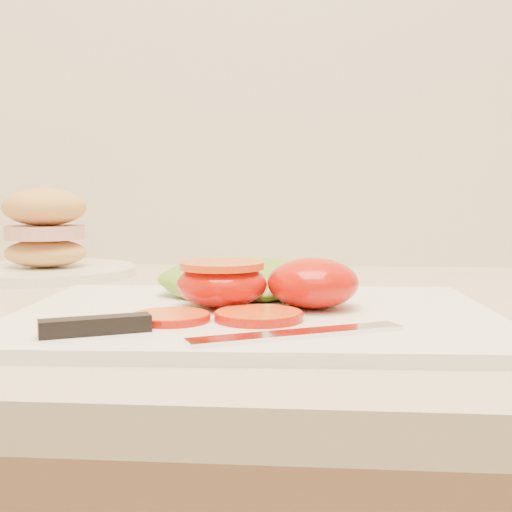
{
  "coord_description": "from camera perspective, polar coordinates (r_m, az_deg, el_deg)",
  "views": [
    {
      "loc": [
        -0.41,
        1.04,
        1.04
      ],
      "look_at": [
        -0.45,
        1.58,
        0.99
      ],
      "focal_mm": 45.0,
      "sensor_mm": 36.0,
      "label": 1
    }
  ],
  "objects": [
    {
      "name": "cutting_board",
      "position": [
        0.54,
        -0.09,
        -5.37
      ],
      "size": [
        0.41,
        0.3,
        0.01
      ],
      "primitive_type": "cube",
      "rotation": [
        0.0,
        0.0,
        0.04
      ],
      "color": "white",
      "rests_on": "counter"
    },
    {
      "name": "tomato_half_dome",
      "position": [
        0.55,
        5.08,
        -2.39
      ],
      "size": [
        0.08,
        0.08,
        0.04
      ],
      "primitive_type": "ellipsoid",
      "color": "red",
      "rests_on": "cutting_board"
    },
    {
      "name": "tomato_half_cut",
      "position": [
        0.55,
        -3.06,
        -2.34
      ],
      "size": [
        0.08,
        0.08,
        0.04
      ],
      "color": "red",
      "rests_on": "cutting_board"
    },
    {
      "name": "tomato_slice_0",
      "position": [
        0.5,
        0.25,
        -5.32
      ],
      "size": [
        0.07,
        0.07,
        0.01
      ],
      "primitive_type": "cylinder",
      "color": "orange",
      "rests_on": "cutting_board"
    },
    {
      "name": "tomato_slice_1",
      "position": [
        0.5,
        -7.58,
        -5.41
      ],
      "size": [
        0.06,
        0.06,
        0.01
      ],
      "primitive_type": "cylinder",
      "color": "orange",
      "rests_on": "cutting_board"
    },
    {
      "name": "lettuce_leaf_0",
      "position": [
        0.62,
        -1.29,
        -2.1
      ],
      "size": [
        0.17,
        0.12,
        0.03
      ],
      "primitive_type": "ellipsoid",
      "rotation": [
        0.0,
        0.0,
        0.1
      ],
      "color": "#7FA72C",
      "rests_on": "cutting_board"
    },
    {
      "name": "lettuce_leaf_1",
      "position": [
        0.63,
        3.31,
        -2.45
      ],
      "size": [
        0.12,
        0.11,
        0.02
      ],
      "primitive_type": "ellipsoid",
      "rotation": [
        0.0,
        0.0,
        0.54
      ],
      "color": "#7FA72C",
      "rests_on": "cutting_board"
    },
    {
      "name": "knife",
      "position": [
        0.45,
        -7.27,
        -6.43
      ],
      "size": [
        0.25,
        0.09,
        0.01
      ],
      "rotation": [
        0.0,
        0.0,
        0.45
      ],
      "color": "silver",
      "rests_on": "cutting_board"
    },
    {
      "name": "sandwich_plate",
      "position": [
        0.89,
        -18.21,
        0.95
      ],
      "size": [
        0.23,
        0.23,
        0.12
      ],
      "rotation": [
        0.0,
        0.0,
        0.32
      ],
      "color": "white",
      "rests_on": "counter"
    }
  ]
}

